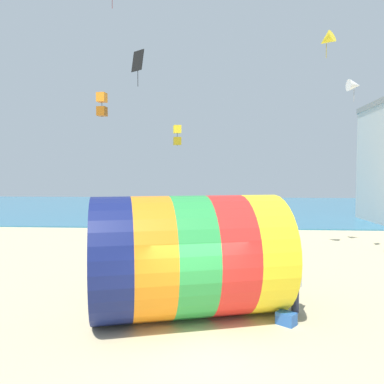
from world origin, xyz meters
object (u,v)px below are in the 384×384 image
object	(u,v)px
kite_black_diamond	(138,61)
kite_yellow_delta	(326,40)
kite_handler	(295,285)
kite_white_delta	(354,85)
kite_yellow_box	(177,135)
kite_orange_box	(102,104)
cooler_box	(286,318)
giant_inflatable_tube	(188,256)

from	to	relation	value
kite_black_diamond	kite_yellow_delta	xyz separation A→B (m)	(9.92, -0.22, 0.81)
kite_handler	kite_white_delta	world-z (taller)	kite_white_delta
kite_handler	kite_black_diamond	bearing A→B (deg)	128.22
kite_yellow_box	kite_orange_box	distance (m)	5.04
kite_black_diamond	kite_yellow_box	bearing A→B (deg)	52.14
kite_white_delta	cooler_box	xyz separation A→B (m)	(-5.69, -11.28, -9.16)
giant_inflatable_tube	kite_yellow_box	size ratio (longest dim) A/B	5.13
kite_handler	kite_yellow_delta	distance (m)	13.71
kite_white_delta	kite_yellow_box	world-z (taller)	kite_white_delta
giant_inflatable_tube	kite_orange_box	size ratio (longest dim) A/B	5.03
kite_black_diamond	kite_orange_box	xyz separation A→B (m)	(-1.73, -0.86, -2.46)
kite_yellow_box	kite_yellow_delta	distance (m)	9.61
kite_handler	kite_yellow_delta	world-z (taller)	kite_yellow_delta
giant_inflatable_tube	kite_orange_box	xyz separation A→B (m)	(-5.20, 8.18, 6.15)
kite_white_delta	cooler_box	world-z (taller)	kite_white_delta
kite_orange_box	kite_black_diamond	bearing A→B (deg)	26.27
kite_handler	cooler_box	world-z (taller)	kite_handler
kite_handler	kite_yellow_delta	xyz separation A→B (m)	(3.15, 8.38, 10.38)
kite_handler	kite_yellow_box	bearing A→B (deg)	113.95
kite_black_diamond	kite_yellow_delta	size ratio (longest dim) A/B	1.44
kite_black_diamond	kite_white_delta	size ratio (longest dim) A/B	1.56
giant_inflatable_tube	kite_black_diamond	distance (m)	12.95
cooler_box	giant_inflatable_tube	bearing A→B (deg)	168.72
kite_orange_box	cooler_box	world-z (taller)	kite_orange_box
kite_yellow_box	cooler_box	size ratio (longest dim) A/B	2.42
kite_black_diamond	kite_orange_box	bearing A→B (deg)	-153.73
kite_handler	kite_black_diamond	world-z (taller)	kite_black_diamond
kite_white_delta	cooler_box	size ratio (longest dim) A/B	2.41
giant_inflatable_tube	kite_handler	distance (m)	3.47
kite_handler	kite_yellow_box	distance (m)	13.39
kite_yellow_delta	kite_white_delta	bearing A→B (deg)	42.16
giant_inflatable_tube	kite_orange_box	bearing A→B (deg)	122.46
kite_handler	kite_yellow_box	xyz separation A→B (m)	(-4.89, 11.02, 5.83)
kite_black_diamond	kite_yellow_delta	world-z (taller)	kite_yellow_delta
kite_black_diamond	cooler_box	size ratio (longest dim) A/B	3.75
kite_orange_box	kite_yellow_box	bearing A→B (deg)	42.17
kite_black_diamond	kite_orange_box	size ratio (longest dim) A/B	1.52
kite_yellow_delta	cooler_box	world-z (taller)	kite_yellow_delta
kite_handler	kite_black_diamond	xyz separation A→B (m)	(-6.77, 8.60, 9.57)
kite_yellow_delta	cooler_box	bearing A→B (deg)	-110.95
kite_yellow_delta	giant_inflatable_tube	bearing A→B (deg)	-126.21
giant_inflatable_tube	kite_yellow_delta	bearing A→B (deg)	53.79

